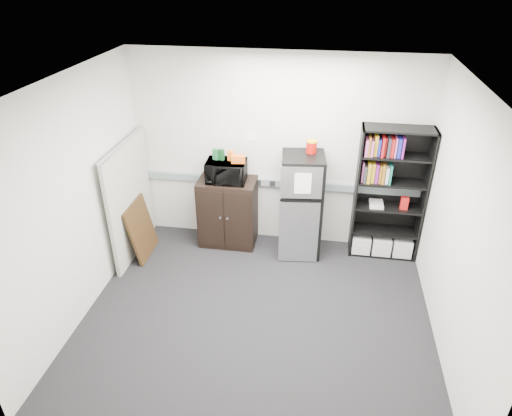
# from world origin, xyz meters

# --- Properties ---
(floor) EXTENTS (4.00, 4.00, 0.00)m
(floor) POSITION_xyz_m (0.00, 0.00, 0.00)
(floor) COLOR black
(floor) RESTS_ON ground
(wall_back) EXTENTS (4.00, 0.02, 2.70)m
(wall_back) POSITION_xyz_m (0.00, 1.75, 1.35)
(wall_back) COLOR silver
(wall_back) RESTS_ON floor
(wall_right) EXTENTS (0.02, 3.50, 2.70)m
(wall_right) POSITION_xyz_m (2.00, 0.00, 1.35)
(wall_right) COLOR silver
(wall_right) RESTS_ON floor
(wall_left) EXTENTS (0.02, 3.50, 2.70)m
(wall_left) POSITION_xyz_m (-2.00, 0.00, 1.35)
(wall_left) COLOR silver
(wall_left) RESTS_ON floor
(ceiling) EXTENTS (4.00, 3.50, 0.02)m
(ceiling) POSITION_xyz_m (0.00, 0.00, 2.70)
(ceiling) COLOR white
(ceiling) RESTS_ON wall_back
(electrical_raceway) EXTENTS (3.92, 0.05, 0.10)m
(electrical_raceway) POSITION_xyz_m (0.00, 1.72, 0.90)
(electrical_raceway) COLOR gray
(electrical_raceway) RESTS_ON wall_back
(wall_note) EXTENTS (0.14, 0.00, 0.10)m
(wall_note) POSITION_xyz_m (-0.35, 1.74, 1.55)
(wall_note) COLOR white
(wall_note) RESTS_ON wall_back
(bookshelf) EXTENTS (0.90, 0.34, 1.85)m
(bookshelf) POSITION_xyz_m (1.53, 1.57, 0.91)
(bookshelf) COLOR black
(bookshelf) RESTS_ON floor
(cubicle_partition) EXTENTS (0.06, 1.30, 1.62)m
(cubicle_partition) POSITION_xyz_m (-1.90, 1.08, 0.81)
(cubicle_partition) COLOR #9D9A8C
(cubicle_partition) RESTS_ON floor
(cabinet) EXTENTS (0.80, 0.53, 0.99)m
(cabinet) POSITION_xyz_m (-0.66, 1.50, 0.50)
(cabinet) COLOR black
(cabinet) RESTS_ON floor
(microwave) EXTENTS (0.54, 0.38, 0.30)m
(microwave) POSITION_xyz_m (-0.66, 1.48, 1.14)
(microwave) COLOR black
(microwave) RESTS_ON cabinet
(snack_box_a) EXTENTS (0.08, 0.07, 0.15)m
(snack_box_a) POSITION_xyz_m (-0.80, 1.52, 1.36)
(snack_box_a) COLOR #18542B
(snack_box_a) RESTS_ON microwave
(snack_box_b) EXTENTS (0.08, 0.07, 0.15)m
(snack_box_b) POSITION_xyz_m (-0.72, 1.52, 1.36)
(snack_box_b) COLOR #0C3717
(snack_box_b) RESTS_ON microwave
(snack_box_c) EXTENTS (0.08, 0.06, 0.14)m
(snack_box_c) POSITION_xyz_m (-0.60, 1.52, 1.36)
(snack_box_c) COLOR orange
(snack_box_c) RESTS_ON microwave
(snack_bag) EXTENTS (0.19, 0.12, 0.10)m
(snack_bag) POSITION_xyz_m (-0.48, 1.47, 1.34)
(snack_bag) COLOR #D55815
(snack_bag) RESTS_ON microwave
(refrigerator) EXTENTS (0.60, 0.63, 1.46)m
(refrigerator) POSITION_xyz_m (0.38, 1.42, 0.73)
(refrigerator) COLOR black
(refrigerator) RESTS_ON floor
(coffee_can) EXTENTS (0.14, 0.14, 0.19)m
(coffee_can) POSITION_xyz_m (0.47, 1.55, 1.55)
(coffee_can) COLOR #B20D08
(coffee_can) RESTS_ON refrigerator
(framed_poster) EXTENTS (0.19, 0.63, 0.80)m
(framed_poster) POSITION_xyz_m (-1.77, 1.00, 0.40)
(framed_poster) COLOR black
(framed_poster) RESTS_ON floor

